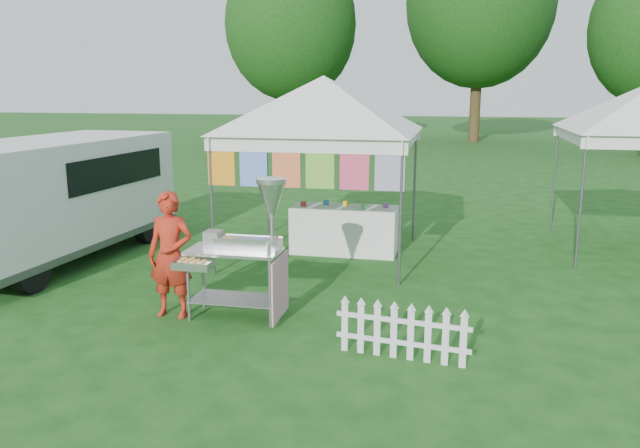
# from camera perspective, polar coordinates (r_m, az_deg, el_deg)

# --- Properties ---
(ground) EXTENTS (120.00, 120.00, 0.00)m
(ground) POSITION_cam_1_polar(r_m,az_deg,el_deg) (7.49, -5.37, -9.68)
(ground) COLOR #174413
(ground) RESTS_ON ground
(canopy_main) EXTENTS (4.24, 4.24, 3.45)m
(canopy_main) POSITION_cam_1_polar(r_m,az_deg,el_deg) (10.33, 0.33, 13.35)
(canopy_main) COLOR #59595E
(canopy_main) RESTS_ON ground
(tree_left) EXTENTS (6.40, 6.40, 9.53)m
(tree_left) POSITION_cam_1_polar(r_m,az_deg,el_deg) (31.82, -2.67, 17.74)
(tree_left) COLOR #3D2E16
(tree_left) RESTS_ON ground
(tree_mid) EXTENTS (7.60, 7.60, 11.52)m
(tree_mid) POSITION_cam_1_polar(r_m,az_deg,el_deg) (34.89, 14.46, 19.05)
(tree_mid) COLOR #3D2E16
(tree_mid) RESTS_ON ground
(donut_cart) EXTENTS (1.26, 0.87, 1.75)m
(donut_cart) POSITION_cam_1_polar(r_m,az_deg,el_deg) (7.58, -6.60, -1.23)
(donut_cart) COLOR gray
(donut_cart) RESTS_ON ground
(vendor) EXTENTS (0.58, 0.38, 1.58)m
(vendor) POSITION_cam_1_polar(r_m,az_deg,el_deg) (7.89, -13.50, -2.78)
(vendor) COLOR #B22615
(vendor) RESTS_ON ground
(cargo_van) EXTENTS (2.21, 4.89, 1.99)m
(cargo_van) POSITION_cam_1_polar(r_m,az_deg,el_deg) (11.18, -23.11, 2.42)
(cargo_van) COLOR silver
(cargo_van) RESTS_ON ground
(picket_fence) EXTENTS (1.43, 0.21, 0.56)m
(picket_fence) POSITION_cam_1_polar(r_m,az_deg,el_deg) (6.68, 7.53, -9.87)
(picket_fence) COLOR silver
(picket_fence) RESTS_ON ground
(display_table) EXTENTS (1.80, 0.70, 0.81)m
(display_table) POSITION_cam_1_polar(r_m,az_deg,el_deg) (10.77, 2.23, -0.54)
(display_table) COLOR white
(display_table) RESTS_ON ground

